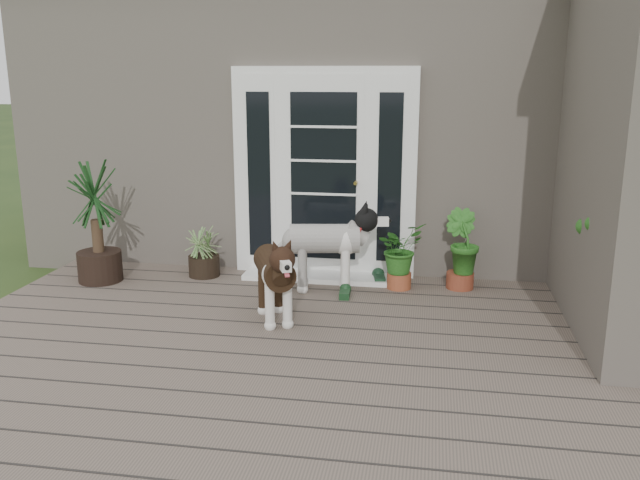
# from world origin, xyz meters

# --- Properties ---
(deck) EXTENTS (6.20, 4.60, 0.12)m
(deck) POSITION_xyz_m (0.00, 0.40, 0.06)
(deck) COLOR #6B5B4C
(deck) RESTS_ON ground
(house_main) EXTENTS (7.40, 4.00, 3.10)m
(house_main) POSITION_xyz_m (0.00, 4.65, 1.55)
(house_main) COLOR #665E54
(house_main) RESTS_ON ground
(door_unit) EXTENTS (1.90, 0.14, 2.15)m
(door_unit) POSITION_xyz_m (-0.20, 2.60, 1.19)
(door_unit) COLOR white
(door_unit) RESTS_ON deck
(door_step) EXTENTS (1.60, 0.40, 0.05)m
(door_step) POSITION_xyz_m (-0.20, 2.40, 0.14)
(door_step) COLOR white
(door_step) RESTS_ON deck
(brindle_dog) EXTENTS (0.67, 0.91, 0.70)m
(brindle_dog) POSITION_xyz_m (-0.39, 1.14, 0.47)
(brindle_dog) COLOR #311F12
(brindle_dog) RESTS_ON deck
(white_dog) EXTENTS (0.97, 0.54, 0.76)m
(white_dog) POSITION_xyz_m (-0.10, 2.04, 0.50)
(white_dog) COLOR silver
(white_dog) RESTS_ON deck
(spider_plant) EXTENTS (0.64, 0.64, 0.58)m
(spider_plant) POSITION_xyz_m (-1.43, 2.30, 0.41)
(spider_plant) COLOR #97B16D
(spider_plant) RESTS_ON deck
(yucca) EXTENTS (0.85, 0.85, 1.22)m
(yucca) POSITION_xyz_m (-2.43, 1.95, 0.73)
(yucca) COLOR black
(yucca) RESTS_ON deck
(herb_a) EXTENTS (0.66, 0.66, 0.59)m
(herb_a) POSITION_xyz_m (0.62, 2.22, 0.42)
(herb_a) COLOR #1F4E16
(herb_a) RESTS_ON deck
(herb_b) EXTENTS (0.54, 0.54, 0.58)m
(herb_b) POSITION_xyz_m (1.22, 2.32, 0.41)
(herb_b) COLOR #17531B
(herb_b) RESTS_ON deck
(herb_c) EXTENTS (0.44, 0.44, 0.48)m
(herb_c) POSITION_xyz_m (2.30, 2.40, 0.36)
(herb_c) COLOR #21631C
(herb_c) RESTS_ON deck
(sapling) EXTENTS (0.60, 0.60, 1.78)m
(sapling) POSITION_xyz_m (2.27, 1.25, 1.01)
(sapling) COLOR #1C5819
(sapling) RESTS_ON deck
(clog_left) EXTENTS (0.21, 0.35, 0.10)m
(clog_left) POSITION_xyz_m (0.41, 2.38, 0.17)
(clog_left) COLOR black
(clog_left) RESTS_ON deck
(clog_right) EXTENTS (0.15, 0.29, 0.09)m
(clog_right) POSITION_xyz_m (0.12, 1.87, 0.16)
(clog_right) COLOR #15351A
(clog_right) RESTS_ON deck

